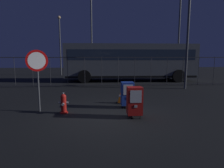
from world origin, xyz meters
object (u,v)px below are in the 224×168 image
(newspaper_box_primary, at_px, (135,101))
(street_light_far_right, at_px, (91,24))
(newspaper_box_secondary, at_px, (127,93))
(street_light_near_right, at_px, (180,20))
(street_light_far_left, at_px, (60,41))
(fire_hydrant, at_px, (64,104))
(street_light_near_left, at_px, (189,13))
(traffic_cone, at_px, (121,97))
(stop_sign, at_px, (37,68))
(bus_near, at_px, (130,60))

(newspaper_box_primary, distance_m, street_light_far_right, 12.09)
(newspaper_box_secondary, distance_m, street_light_near_right, 10.74)
(street_light_far_left, distance_m, street_light_far_right, 5.48)
(newspaper_box_secondary, bearing_deg, fire_hydrant, -166.86)
(street_light_near_left, bearing_deg, fire_hydrant, -144.48)
(fire_hydrant, xyz_separation_m, street_light_far_right, (0.73, 10.48, 4.50))
(newspaper_box_secondary, bearing_deg, traffic_cone, 101.98)
(street_light_far_left, bearing_deg, street_light_near_right, -28.96)
(stop_sign, distance_m, street_light_near_left, 9.34)
(traffic_cone, xyz_separation_m, street_light_far_right, (-1.47, 9.17, 4.59))
(stop_sign, relative_size, street_light_near_left, 0.28)
(newspaper_box_primary, height_order, street_light_far_right, street_light_far_right)
(street_light_near_left, bearing_deg, street_light_near_right, 73.79)
(street_light_far_left, bearing_deg, street_light_near_left, -45.92)
(street_light_near_left, relative_size, street_light_near_right, 0.92)
(street_light_near_right, height_order, street_light_far_left, street_light_near_right)
(street_light_near_right, bearing_deg, street_light_far_right, 165.77)
(traffic_cone, xyz_separation_m, street_light_far_left, (-4.96, 13.23, 3.43))
(street_light_far_left, height_order, street_light_far_right, street_light_far_right)
(traffic_cone, relative_size, street_light_far_right, 0.06)
(stop_sign, height_order, street_light_near_right, street_light_near_right)
(street_light_near_left, bearing_deg, stop_sign, -149.50)
(newspaper_box_primary, bearing_deg, traffic_cone, 95.78)
(bus_near, xyz_separation_m, street_light_far_right, (-3.19, 1.40, 3.14))
(traffic_cone, height_order, street_light_far_right, street_light_far_right)
(street_light_near_left, xyz_separation_m, street_light_near_right, (1.14, 3.91, 0.34))
(street_light_near_left, bearing_deg, street_light_far_left, 134.08)
(newspaper_box_secondary, height_order, street_light_far_left, street_light_far_left)
(bus_near, bearing_deg, street_light_far_left, 141.78)
(street_light_near_left, height_order, street_light_far_left, street_light_near_left)
(newspaper_box_primary, relative_size, street_light_near_left, 0.13)
(newspaper_box_secondary, relative_size, stop_sign, 0.46)
(fire_hydrant, xyz_separation_m, bus_near, (3.92, 9.09, 1.36))
(stop_sign, xyz_separation_m, bus_near, (4.84, 8.79, 0.11))
(newspaper_box_primary, bearing_deg, stop_sign, 163.43)
(bus_near, bearing_deg, newspaper_box_primary, -97.78)
(stop_sign, height_order, street_light_far_left, street_light_far_left)
(traffic_cone, bearing_deg, fire_hydrant, -149.14)
(bus_near, relative_size, street_light_far_left, 1.68)
(stop_sign, relative_size, street_light_far_left, 0.36)
(street_light_near_right, bearing_deg, street_light_far_left, 151.04)
(fire_hydrant, height_order, street_light_near_right, street_light_near_right)
(newspaper_box_primary, xyz_separation_m, street_light_near_right, (5.43, 9.38, 4.38))
(newspaper_box_secondary, height_order, street_light_near_left, street_light_near_left)
(stop_sign, xyz_separation_m, street_light_far_left, (-1.84, 14.25, 2.09))
(fire_hydrant, relative_size, newspaper_box_secondary, 0.73)
(newspaper_box_secondary, height_order, street_light_far_right, street_light_far_right)
(fire_hydrant, height_order, street_light_near_left, street_light_near_left)
(newspaper_box_secondary, relative_size, traffic_cone, 1.92)
(fire_hydrant, distance_m, street_light_far_right, 11.43)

